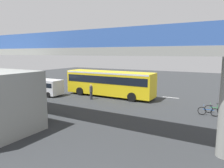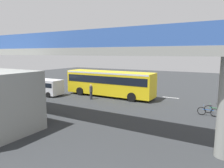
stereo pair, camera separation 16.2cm
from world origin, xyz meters
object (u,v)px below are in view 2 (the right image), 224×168
Objects in this scene: bicycle_blue at (208,112)px; parked_van at (45,86)px; city_bus at (109,82)px; pedestrian at (91,92)px; bicycle_green at (215,110)px.

parked_van is at bearing 1.72° from bicycle_blue.
bicycle_blue is (-11.70, 2.82, -1.51)m from city_bus.
bicycle_green is at bearing -176.95° from pedestrian.
pedestrian is (-6.74, -0.85, -0.30)m from parked_van.
bicycle_green is (-12.15, 1.85, -1.51)m from city_bus.
city_bus is at bearing -8.65° from bicycle_green.
parked_van is 19.46m from bicycle_blue.
pedestrian is (13.14, 0.70, 0.51)m from bicycle_green.
city_bus is 8.47m from parked_van.
parked_van is at bearing 23.78° from city_bus.
bicycle_green is 0.99× the size of pedestrian.
city_bus is at bearing -156.22° from parked_van.
bicycle_blue is (0.45, 0.97, 0.00)m from bicycle_green.
bicycle_green and bicycle_blue have the same top height.
bicycle_green is 13.17m from pedestrian.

